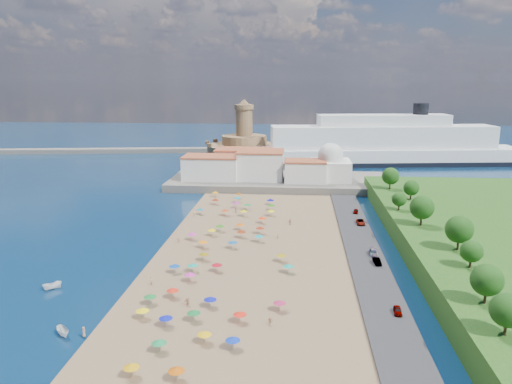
{
  "coord_description": "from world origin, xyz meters",
  "views": [
    {
      "loc": [
        17.05,
        -128.29,
        43.33
      ],
      "look_at": [
        4.0,
        25.0,
        8.0
      ],
      "focal_mm": 35.0,
      "sensor_mm": 36.0,
      "label": 1
    }
  ],
  "objects": [
    {
      "name": "jetty",
      "position": [
        -12.0,
        108.0,
        1.2
      ],
      "size": [
        18.0,
        70.0,
        2.4
      ],
      "primitive_type": "cube",
      "color": "#59544C",
      "rests_on": "ground"
    },
    {
      "name": "beach_parasols",
      "position": [
        -1.21,
        -8.72,
        2.15
      ],
      "size": [
        31.84,
        116.5,
        2.2
      ],
      "color": "gray",
      "rests_on": "beach"
    },
    {
      "name": "waterfront_buildings",
      "position": [
        -3.05,
        73.64,
        7.88
      ],
      "size": [
        57.0,
        29.0,
        11.0
      ],
      "color": "silver",
      "rests_on": "terrace"
    },
    {
      "name": "breakwater",
      "position": [
        -110.0,
        153.0,
        1.3
      ],
      "size": [
        199.03,
        34.77,
        2.6
      ],
      "primitive_type": "cube",
      "rotation": [
        0.0,
        0.0,
        0.14
      ],
      "color": "#59544C",
      "rests_on": "ground"
    },
    {
      "name": "terrace",
      "position": [
        10.0,
        73.0,
        1.5
      ],
      "size": [
        90.0,
        36.0,
        3.0
      ],
      "primitive_type": "cube",
      "color": "#59544C",
      "rests_on": "ground"
    },
    {
      "name": "cruise_ship",
      "position": [
        59.66,
        128.57,
        9.15
      ],
      "size": [
        143.06,
        39.36,
        30.92
      ],
      "color": "black",
      "rests_on": "ground"
    },
    {
      "name": "fortress",
      "position": [
        -12.0,
        138.0,
        6.68
      ],
      "size": [
        40.0,
        40.0,
        32.4
      ],
      "color": "#936F49",
      "rests_on": "ground"
    },
    {
      "name": "domed_building",
      "position": [
        30.0,
        71.0,
        8.97
      ],
      "size": [
        16.0,
        16.0,
        15.0
      ],
      "color": "silver",
      "rests_on": "terrace"
    },
    {
      "name": "moored_boats",
      "position": [
        -28.03,
        -44.45,
        0.78
      ],
      "size": [
        15.08,
        22.41,
        1.57
      ],
      "color": "white",
      "rests_on": "ground"
    },
    {
      "name": "ground",
      "position": [
        0.0,
        0.0,
        0.0
      ],
      "size": [
        700.0,
        700.0,
        0.0
      ],
      "primitive_type": "plane",
      "color": "#071938",
      "rests_on": "ground"
    },
    {
      "name": "beachgoers",
      "position": [
        -2.95,
        -10.3,
        1.14
      ],
      "size": [
        35.02,
        82.33,
        1.89
      ],
      "color": "tan",
      "rests_on": "beach"
    },
    {
      "name": "parked_cars",
      "position": [
        36.0,
        -0.86,
        1.36
      ],
      "size": [
        2.29,
        74.35,
        1.38
      ],
      "color": "gray",
      "rests_on": "promenade"
    },
    {
      "name": "hillside_trees",
      "position": [
        49.97,
        -8.51,
        10.3
      ],
      "size": [
        11.58,
        105.55,
        7.9
      ],
      "color": "#382314",
      "rests_on": "hillside"
    }
  ]
}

